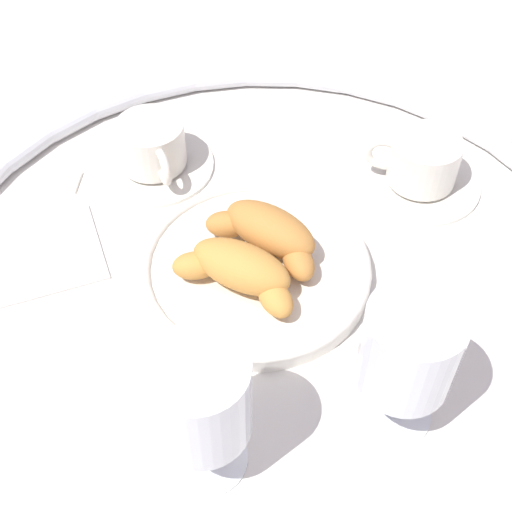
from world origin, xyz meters
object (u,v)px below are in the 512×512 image
at_px(coffee_cup_near, 421,166).
at_px(croissant_small, 240,270).
at_px(coffee_cup_far, 152,150).
at_px(croissant_large, 268,232).
at_px(sugar_packet, 56,180).
at_px(juice_glass_right, 409,351).
at_px(folded_napkin, 45,253).
at_px(pastry_plate, 256,268).
at_px(juice_glass_left, 200,400).

bearing_deg(coffee_cup_near, croissant_small, 80.12).
height_order(croissant_small, coffee_cup_far, croissant_small).
relative_size(croissant_large, sugar_packet, 2.73).
bearing_deg(sugar_packet, juice_glass_right, 144.52).
relative_size(coffee_cup_near, juice_glass_right, 0.97).
height_order(coffee_cup_near, folded_napkin, coffee_cup_near).
bearing_deg(coffee_cup_near, croissant_large, 74.50).
distance_m(coffee_cup_far, sugar_packet, 0.11).
relative_size(coffee_cup_near, coffee_cup_far, 1.00).
height_order(croissant_small, folded_napkin, croissant_small).
relative_size(pastry_plate, coffee_cup_far, 1.67).
bearing_deg(sugar_packet, pastry_plate, 153.69).
bearing_deg(sugar_packet, coffee_cup_near, -175.43).
bearing_deg(croissant_large, folded_napkin, 39.24).
bearing_deg(coffee_cup_far, juice_glass_right, 167.54).
xyz_separation_m(croissant_small, juice_glass_left, (-0.09, 0.14, 0.05)).
height_order(juice_glass_right, sugar_packet, juice_glass_right).
xyz_separation_m(croissant_large, sugar_packet, (0.25, 0.07, -0.04)).
bearing_deg(juice_glass_right, pastry_plate, -11.80).
bearing_deg(pastry_plate, folded_napkin, 33.54).
distance_m(croissant_large, juice_glass_left, 0.23).
distance_m(juice_glass_right, folded_napkin, 0.39).
xyz_separation_m(sugar_packet, folded_napkin, (-0.08, 0.08, -0.00)).
height_order(croissant_small, coffee_cup_near, croissant_small).
height_order(pastry_plate, juice_glass_right, juice_glass_right).
distance_m(coffee_cup_far, juice_glass_left, 0.37).
bearing_deg(croissant_large, coffee_cup_far, -6.37).
xyz_separation_m(croissant_small, folded_napkin, (0.19, 0.09, -0.04)).
distance_m(juice_glass_right, sugar_packet, 0.45).
relative_size(croissant_small, folded_napkin, 1.21).
xyz_separation_m(croissant_large, coffee_cup_near, (-0.05, -0.20, -0.01)).
bearing_deg(coffee_cup_far, pastry_plate, 166.90).
relative_size(croissant_small, juice_glass_left, 0.95).
xyz_separation_m(coffee_cup_near, coffee_cup_far, (0.24, 0.17, 0.00)).
xyz_separation_m(coffee_cup_near, folded_napkin, (0.23, 0.34, -0.02)).
distance_m(coffee_cup_near, folded_napkin, 0.41).
bearing_deg(coffee_cup_far, folded_napkin, 93.88).
xyz_separation_m(juice_glass_right, folded_napkin, (0.37, 0.08, -0.09)).
distance_m(juice_glass_left, sugar_packet, 0.39).
relative_size(croissant_small, sugar_packet, 2.67).
distance_m(croissant_small, juice_glass_right, 0.19).
bearing_deg(juice_glass_left, croissant_small, -57.57).
relative_size(coffee_cup_near, sugar_packet, 2.72).
bearing_deg(pastry_plate, juice_glass_right, 168.20).
xyz_separation_m(coffee_cup_far, juice_glass_right, (-0.38, 0.08, 0.07)).
relative_size(juice_glass_right, sugar_packet, 2.80).
bearing_deg(sugar_packet, folded_napkin, 99.08).
relative_size(pastry_plate, juice_glass_left, 1.62).
relative_size(croissant_large, juice_glass_left, 0.98).
distance_m(juice_glass_left, folded_napkin, 0.30).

